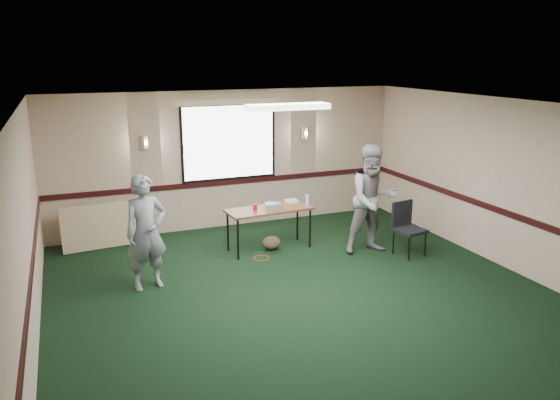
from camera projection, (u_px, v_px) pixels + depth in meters
name	position (u px, v px, depth m)	size (l,w,h in m)	color
ground	(315.00, 307.00, 7.49)	(8.00, 8.00, 0.00)	black
room_shell	(261.00, 166.00, 8.98)	(8.00, 8.02, 8.00)	tan
folding_table	(269.00, 211.00, 9.54)	(1.54, 0.71, 0.75)	#593219
projector	(273.00, 206.00, 9.52)	(0.27, 0.22, 0.09)	gray
game_console	(291.00, 201.00, 9.88)	(0.21, 0.17, 0.05)	silver
red_cup	(255.00, 207.00, 9.40)	(0.07, 0.07, 0.11)	red
water_bottle	(307.00, 200.00, 9.64)	(0.06, 0.06, 0.21)	#94C5F2
duffel_bag	(271.00, 243.00, 9.66)	(0.34, 0.26, 0.24)	#483F29
cable_coil	(262.00, 258.00, 9.26)	(0.28, 0.28, 0.01)	#B43B16
folded_table	(106.00, 225.00, 9.74)	(1.55, 0.07, 0.79)	tan
conference_chair	(406.00, 224.00, 9.36)	(0.52, 0.54, 0.92)	black
person_left	(146.00, 232.00, 7.91)	(0.62, 0.41, 1.71)	#384F7B
person_right	(373.00, 199.00, 9.35)	(0.92, 0.72, 1.90)	#6D8EAA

